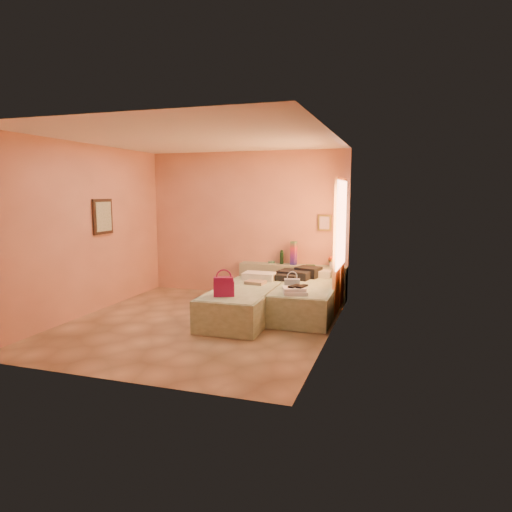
{
  "coord_description": "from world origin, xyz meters",
  "views": [
    {
      "loc": [
        2.92,
        -6.24,
        2.02
      ],
      "look_at": [
        0.65,
        0.85,
        0.97
      ],
      "focal_mm": 32.0,
      "sensor_mm": 36.0,
      "label": 1
    }
  ],
  "objects": [
    {
      "name": "flower_vase",
      "position": [
        1.73,
        2.09,
        0.77
      ],
      "size": [
        0.23,
        0.23,
        0.23
      ],
      "primitive_type": "cube",
      "rotation": [
        0.0,
        0.0,
        -0.37
      ],
      "color": "white",
      "rests_on": "headboard_ledge"
    },
    {
      "name": "rainbow_box",
      "position": [
        0.99,
        2.1,
        0.87
      ],
      "size": [
        0.12,
        0.12,
        0.44
      ],
      "primitive_type": "cube",
      "rotation": [
        0.0,
        0.0,
        -0.26
      ],
      "color": "#99124A",
      "rests_on": "headboard_ledge"
    },
    {
      "name": "room_walls",
      "position": [
        0.21,
        0.57,
        1.79
      ],
      "size": [
        4.02,
        4.51,
        2.81
      ],
      "color": "#E19878",
      "rests_on": "ground"
    },
    {
      "name": "headboard_ledge",
      "position": [
        0.98,
        2.1,
        0.33
      ],
      "size": [
        2.05,
        0.3,
        0.65
      ],
      "primitive_type": "cube",
      "color": "#949E81",
      "rests_on": "ground"
    },
    {
      "name": "ground",
      "position": [
        0.0,
        0.0,
        0.0
      ],
      "size": [
        4.5,
        4.5,
        0.0
      ],
      "primitive_type": "plane",
      "color": "tan",
      "rests_on": "ground"
    },
    {
      "name": "green_book",
      "position": [
        1.33,
        2.03,
        0.66
      ],
      "size": [
        0.19,
        0.17,
        0.03
      ],
      "primitive_type": "cube",
      "rotation": [
        0.0,
        0.0,
        0.42
      ],
      "color": "#27492D",
      "rests_on": "headboard_ledge"
    },
    {
      "name": "clothes_pile",
      "position": [
        1.2,
        1.54,
        0.59
      ],
      "size": [
        0.68,
        0.68,
        0.18
      ],
      "primitive_type": "cube",
      "rotation": [
        0.0,
        0.0,
        -0.14
      ],
      "color": "black",
      "rests_on": "bed_right"
    },
    {
      "name": "blue_handbag",
      "position": [
        1.31,
        0.66,
        0.58
      ],
      "size": [
        0.26,
        0.16,
        0.16
      ],
      "primitive_type": "cube",
      "rotation": [
        0.0,
        0.0,
        0.25
      ],
      "color": "#385A88",
      "rests_on": "bed_right"
    },
    {
      "name": "towel_stack",
      "position": [
        1.44,
        0.3,
        0.55
      ],
      "size": [
        0.43,
        0.4,
        0.1
      ],
      "primitive_type": "cube",
      "rotation": [
        0.0,
        0.0,
        0.34
      ],
      "color": "white",
      "rests_on": "bed_right"
    },
    {
      "name": "magenta_handbag",
      "position": [
        0.47,
        -0.13,
        0.64
      ],
      "size": [
        0.35,
        0.27,
        0.28
      ],
      "primitive_type": "cube",
      "rotation": [
        0.0,
        0.0,
        0.39
      ],
      "color": "#99124A",
      "rests_on": "bed_left"
    },
    {
      "name": "bed_left",
      "position": [
        0.58,
        0.45,
        0.25
      ],
      "size": [
        0.92,
        2.01,
        0.5
      ],
      "primitive_type": "cube",
      "rotation": [
        0.0,
        0.0,
        0.01
      ],
      "color": "beige",
      "rests_on": "ground"
    },
    {
      "name": "bed_right",
      "position": [
        1.48,
        1.05,
        0.25
      ],
      "size": [
        0.92,
        2.01,
        0.5
      ],
      "primitive_type": "cube",
      "rotation": [
        0.0,
        0.0,
        0.01
      ],
      "color": "beige",
      "rests_on": "ground"
    },
    {
      "name": "khaki_garment",
      "position": [
        0.64,
        0.85,
        0.53
      ],
      "size": [
        0.33,
        0.28,
        0.05
      ],
      "primitive_type": "cube",
      "rotation": [
        0.0,
        0.0,
        -0.09
      ],
      "color": "tan",
      "rests_on": "bed_left"
    },
    {
      "name": "sandal_pair",
      "position": [
        1.47,
        0.35,
        0.61
      ],
      "size": [
        0.25,
        0.29,
        0.02
      ],
      "primitive_type": "cube",
      "rotation": [
        0.0,
        0.0,
        -0.37
      ],
      "color": "black",
      "rests_on": "towel_stack"
    },
    {
      "name": "small_dish",
      "position": [
        0.53,
        2.18,
        0.67
      ],
      "size": [
        0.17,
        0.17,
        0.03
      ],
      "primitive_type": "cylinder",
      "rotation": [
        0.0,
        0.0,
        -0.44
      ],
      "color": "#4B8B6E",
      "rests_on": "headboard_ledge"
    },
    {
      "name": "water_bottle",
      "position": [
        0.75,
        2.14,
        0.78
      ],
      "size": [
        0.09,
        0.09,
        0.25
      ],
      "primitive_type": "cylinder",
      "rotation": [
        0.0,
        0.0,
        0.25
      ],
      "color": "#163D23",
      "rests_on": "headboard_ledge"
    }
  ]
}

